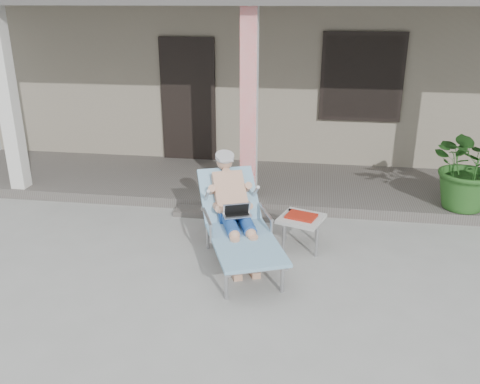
# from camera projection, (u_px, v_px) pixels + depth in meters

# --- Properties ---
(ground) EXTENTS (60.00, 60.00, 0.00)m
(ground) POSITION_uv_depth(u_px,v_px,m) (221.00, 287.00, 5.34)
(ground) COLOR #9E9E99
(ground) RESTS_ON ground
(house) EXTENTS (10.40, 5.40, 3.30)m
(house) POSITION_uv_depth(u_px,v_px,m) (276.00, 58.00, 10.75)
(house) COLOR gray
(house) RESTS_ON ground
(porch_deck) EXTENTS (10.00, 2.00, 0.15)m
(porch_deck) POSITION_uv_depth(u_px,v_px,m) (256.00, 184.00, 8.09)
(porch_deck) COLOR #605B56
(porch_deck) RESTS_ON ground
(porch_overhang) EXTENTS (10.00, 2.30, 2.85)m
(porch_overhang) POSITION_uv_depth(u_px,v_px,m) (257.00, 3.00, 7.07)
(porch_overhang) COLOR silver
(porch_overhang) RESTS_ON porch_deck
(porch_step) EXTENTS (2.00, 0.30, 0.07)m
(porch_step) POSITION_uv_depth(u_px,v_px,m) (246.00, 215.00, 7.04)
(porch_step) COLOR #605B56
(porch_step) RESTS_ON ground
(lounger) EXTENTS (1.27, 1.87, 1.18)m
(lounger) POSITION_uv_depth(u_px,v_px,m) (236.00, 199.00, 5.73)
(lounger) COLOR #B7B7BC
(lounger) RESTS_ON ground
(side_table) EXTENTS (0.62, 0.62, 0.44)m
(side_table) POSITION_uv_depth(u_px,v_px,m) (301.00, 220.00, 6.05)
(side_table) COLOR #BCBCB7
(side_table) RESTS_ON ground
(potted_palm) EXTENTS (1.21, 1.08, 1.23)m
(potted_palm) POSITION_uv_depth(u_px,v_px,m) (471.00, 165.00, 6.77)
(potted_palm) COLOR #26591E
(potted_palm) RESTS_ON porch_deck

